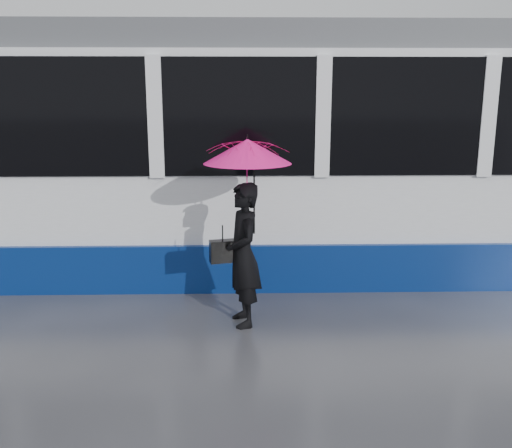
{
  "coord_description": "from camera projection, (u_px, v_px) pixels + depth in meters",
  "views": [
    {
      "loc": [
        -0.62,
        -5.63,
        2.5
      ],
      "look_at": [
        -0.47,
        0.39,
        1.1
      ],
      "focal_mm": 40.0,
      "sensor_mm": 36.0,
      "label": 1
    }
  ],
  "objects": [
    {
      "name": "ground",
      "position": [
        301.0,
        332.0,
        6.06
      ],
      "size": [
        90.0,
        90.0,
        0.0
      ],
      "primitive_type": "plane",
      "color": "#2F2F34",
      "rests_on": "ground"
    },
    {
      "name": "rails",
      "position": [
        284.0,
        263.0,
        8.49
      ],
      "size": [
        34.0,
        1.51,
        0.02
      ],
      "color": "#3F3D38",
      "rests_on": "ground"
    },
    {
      "name": "tram",
      "position": [
        345.0,
        153.0,
        8.15
      ],
      "size": [
        26.0,
        2.56,
        3.35
      ],
      "color": "white",
      "rests_on": "ground"
    },
    {
      "name": "woman",
      "position": [
        243.0,
        255.0,
        6.13
      ],
      "size": [
        0.5,
        0.64,
        1.57
      ],
      "primitive_type": "imported",
      "rotation": [
        0.0,
        0.0,
        -1.34
      ],
      "color": "black",
      "rests_on": "ground"
    },
    {
      "name": "umbrella",
      "position": [
        248.0,
        169.0,
        5.92
      ],
      "size": [
        1.11,
        1.11,
        1.06
      ],
      "rotation": [
        0.0,
        0.0,
        0.23
      ],
      "color": "#E71373",
      "rests_on": "ground"
    },
    {
      "name": "handbag",
      "position": [
        223.0,
        251.0,
        6.14
      ],
      "size": [
        0.3,
        0.18,
        0.42
      ],
      "rotation": [
        0.0,
        0.0,
        0.23
      ],
      "color": "black",
      "rests_on": "ground"
    }
  ]
}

